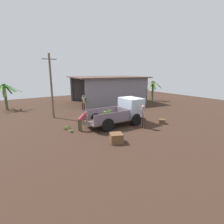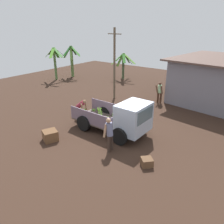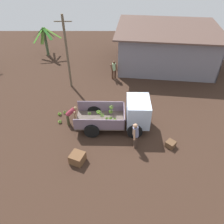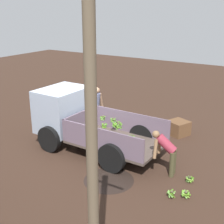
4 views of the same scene
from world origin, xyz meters
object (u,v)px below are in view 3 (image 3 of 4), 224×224
at_px(person_worker_loading, 71,114).
at_px(banana_bunch_on_ground_0, 60,114).
at_px(person_bystander_near_shed, 114,69).
at_px(wooden_crate_1, 171,144).
at_px(wooden_crate_0, 77,158).
at_px(banana_bunch_on_ground_1, 65,112).
at_px(cargo_truck, 129,114).
at_px(utility_pole, 67,53).
at_px(person_foreground_visitor, 135,134).
at_px(banana_bunch_on_ground_2, 60,122).

distance_m(person_worker_loading, banana_bunch_on_ground_0, 1.41).
height_order(person_bystander_near_shed, banana_bunch_on_ground_0, person_bystander_near_shed).
bearing_deg(wooden_crate_1, wooden_crate_0, -168.08).
xyz_separation_m(banana_bunch_on_ground_1, wooden_crate_0, (1.34, -3.98, 0.15)).
distance_m(cargo_truck, wooden_crate_0, 3.95).
xyz_separation_m(utility_pole, person_bystander_near_shed, (3.34, 1.13, -1.85)).
bearing_deg(person_worker_loading, banana_bunch_on_ground_0, 127.53).
height_order(banana_bunch_on_ground_0, banana_bunch_on_ground_1, banana_bunch_on_ground_1).
xyz_separation_m(banana_bunch_on_ground_0, wooden_crate_0, (1.65, -3.80, 0.16)).
distance_m(person_foreground_visitor, banana_bunch_on_ground_1, 5.31).
relative_size(banana_bunch_on_ground_1, wooden_crate_0, 0.37).
bearing_deg(person_worker_loading, banana_bunch_on_ground_1, 110.94).
xyz_separation_m(person_foreground_visitor, wooden_crate_1, (1.98, 0.00, -0.74)).
bearing_deg(banana_bunch_on_ground_1, utility_pole, 91.23).
bearing_deg(wooden_crate_1, person_foreground_visitor, -179.87).
bearing_deg(banana_bunch_on_ground_2, banana_bunch_on_ground_1, 81.27).
relative_size(utility_pole, wooden_crate_0, 7.83).
bearing_deg(wooden_crate_0, person_bystander_near_shed, 77.35).
height_order(person_bystander_near_shed, banana_bunch_on_ground_1, person_bystander_near_shed).
xyz_separation_m(person_bystander_near_shed, banana_bunch_on_ground_1, (-3.26, -4.58, -0.78)).
bearing_deg(cargo_truck, banana_bunch_on_ground_1, 163.92).
distance_m(utility_pole, banana_bunch_on_ground_0, 4.49).
height_order(utility_pole, banana_bunch_on_ground_2, utility_pole).
distance_m(utility_pole, wooden_crate_1, 9.40).
bearing_deg(utility_pole, banana_bunch_on_ground_1, -88.77).
bearing_deg(person_foreground_visitor, banana_bunch_on_ground_2, -29.20).
distance_m(utility_pole, banana_bunch_on_ground_1, 4.34).
relative_size(cargo_truck, banana_bunch_on_ground_1, 17.20).
relative_size(person_bystander_near_shed, banana_bunch_on_ground_0, 6.40).
bearing_deg(cargo_truck, banana_bunch_on_ground_0, 167.25).
relative_size(cargo_truck, person_foreground_visitor, 2.65).
height_order(person_worker_loading, person_bystander_near_shed, person_bystander_near_shed).
height_order(person_worker_loading, banana_bunch_on_ground_0, person_worker_loading).
bearing_deg(wooden_crate_0, banana_bunch_on_ground_2, 116.15).
height_order(utility_pole, person_bystander_near_shed, utility_pole).
bearing_deg(utility_pole, cargo_truck, -48.42).
distance_m(cargo_truck, wooden_crate_1, 2.89).
relative_size(person_foreground_visitor, wooden_crate_0, 2.43).
bearing_deg(person_bystander_near_shed, person_foreground_visitor, 5.71).
bearing_deg(cargo_truck, utility_pole, 132.68).
xyz_separation_m(person_bystander_near_shed, wooden_crate_1, (3.07, -7.51, -0.72)).
relative_size(banana_bunch_on_ground_2, wooden_crate_0, 0.37).
relative_size(utility_pole, person_bystander_near_shed, 3.31).
distance_m(banana_bunch_on_ground_1, wooden_crate_0, 4.21).
height_order(person_foreground_visitor, banana_bunch_on_ground_1, person_foreground_visitor).
bearing_deg(person_foreground_visitor, person_bystander_near_shed, -87.19).
xyz_separation_m(cargo_truck, wooden_crate_1, (2.22, -1.66, -0.83)).
height_order(banana_bunch_on_ground_0, banana_bunch_on_ground_2, banana_bunch_on_ground_0).
bearing_deg(person_foreground_visitor, wooden_crate_1, 174.72).
xyz_separation_m(cargo_truck, banana_bunch_on_ground_0, (-4.42, 1.09, -0.89)).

